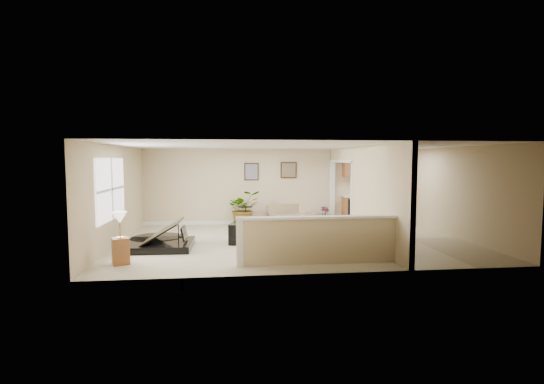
{
  "coord_description": "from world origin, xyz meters",
  "views": [
    {
      "loc": [
        -1.71,
        -10.12,
        2.13
      ],
      "look_at": [
        -0.55,
        0.4,
        1.27
      ],
      "focal_mm": 26.0,
      "sensor_mm": 36.0,
      "label": 1
    }
  ],
  "objects": [
    {
      "name": "accent_table",
      "position": [
        -1.18,
        2.54,
        0.41
      ],
      "size": [
        0.44,
        0.44,
        0.64
      ],
      "color": "black",
      "rests_on": "floor"
    },
    {
      "name": "kitchen_vinyl",
      "position": [
        3.15,
        0.0,
        0.0
      ],
      "size": [
        2.7,
        6.0,
        0.01
      ],
      "primitive_type": "cube",
      "color": "tan",
      "rests_on": "floor"
    },
    {
      "name": "small_plant",
      "position": [
        1.45,
        2.52,
        0.26
      ],
      "size": [
        0.43,
        0.43,
        0.6
      ],
      "color": "black",
      "rests_on": "floor"
    },
    {
      "name": "left_wall",
      "position": [
        -4.5,
        0.0,
        1.25
      ],
      "size": [
        0.04,
        6.0,
        2.5
      ],
      "primitive_type": "cube",
      "color": "tan",
      "rests_on": "floor"
    },
    {
      "name": "front_wall",
      "position": [
        0.0,
        -3.0,
        1.25
      ],
      "size": [
        9.0,
        0.04,
        2.5
      ],
      "primitive_type": "cube",
      "color": "tan",
      "rests_on": "floor"
    },
    {
      "name": "pony_half_wall",
      "position": [
        0.08,
        -2.3,
        0.52
      ],
      "size": [
        3.42,
        0.22,
        1.0
      ],
      "color": "tan",
      "rests_on": "floor"
    },
    {
      "name": "back_wall",
      "position": [
        0.0,
        3.0,
        1.25
      ],
      "size": [
        9.0,
        0.04,
        2.5
      ],
      "primitive_type": "cube",
      "color": "tan",
      "rests_on": "floor"
    },
    {
      "name": "piano",
      "position": [
        -3.44,
        -0.35,
        0.63
      ],
      "size": [
        1.92,
        1.99,
        1.51
      ],
      "rotation": [
        0.0,
        0.0,
        -0.02
      ],
      "color": "black",
      "rests_on": "floor"
    },
    {
      "name": "piano_bench",
      "position": [
        -1.44,
        -0.04,
        0.26
      ],
      "size": [
        0.58,
        0.86,
        0.52
      ],
      "primitive_type": "cube",
      "rotation": [
        0.0,
        0.0,
        -0.26
      ],
      "color": "black",
      "rests_on": "floor"
    },
    {
      "name": "right_wall",
      "position": [
        4.5,
        0.0,
        1.25
      ],
      "size": [
        0.04,
        6.0,
        2.5
      ],
      "primitive_type": "cube",
      "color": "tan",
      "rests_on": "floor"
    },
    {
      "name": "floor",
      "position": [
        0.0,
        0.0,
        0.0
      ],
      "size": [
        9.0,
        9.0,
        0.0
      ],
      "primitive_type": "plane",
      "color": "#B4A68C",
      "rests_on": "ground"
    },
    {
      "name": "loveseat",
      "position": [
        0.4,
        2.7,
        0.33
      ],
      "size": [
        1.83,
        1.39,
        0.87
      ],
      "rotation": [
        0.0,
        0.0,
        0.38
      ],
      "color": "tan",
      "rests_on": "floor"
    },
    {
      "name": "lamp_stand",
      "position": [
        -3.93,
        -1.88,
        0.46
      ],
      "size": [
        0.42,
        0.42,
        1.09
      ],
      "color": "#955730",
      "rests_on": "floor"
    },
    {
      "name": "interior_partition",
      "position": [
        1.8,
        0.25,
        1.22
      ],
      "size": [
        0.18,
        5.99,
        2.5
      ],
      "color": "tan",
      "rests_on": "floor"
    },
    {
      "name": "wall_mirror",
      "position": [
        0.3,
        2.97,
        1.8
      ],
      "size": [
        0.55,
        0.04,
        0.55
      ],
      "color": "#362213",
      "rests_on": "back_wall"
    },
    {
      "name": "wall_art_left",
      "position": [
        -0.95,
        2.97,
        1.75
      ],
      "size": [
        0.48,
        0.04,
        0.58
      ],
      "color": "#362213",
      "rests_on": "back_wall"
    },
    {
      "name": "left_window",
      "position": [
        -4.49,
        -0.5,
        1.45
      ],
      "size": [
        0.05,
        2.15,
        1.45
      ],
      "primitive_type": "cube",
      "color": "white",
      "rests_on": "left_wall"
    },
    {
      "name": "ceiling",
      "position": [
        0.0,
        0.0,
        2.5
      ],
      "size": [
        9.0,
        6.0,
        0.04
      ],
      "primitive_type": "cube",
      "color": "silver",
      "rests_on": "back_wall"
    },
    {
      "name": "palm_plant",
      "position": [
        -1.24,
        2.57,
        0.57
      ],
      "size": [
        1.25,
        1.15,
        1.16
      ],
      "color": "black",
      "rests_on": "floor"
    },
    {
      "name": "kitchen_cabinets",
      "position": [
        3.19,
        2.73,
        0.87
      ],
      "size": [
        2.36,
        0.65,
        2.33
      ],
      "color": "#955730",
      "rests_on": "floor"
    }
  ]
}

